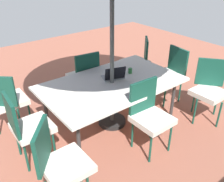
# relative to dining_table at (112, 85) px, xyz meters

# --- Properties ---
(ground_plane) EXTENTS (10.00, 10.00, 0.02)m
(ground_plane) POSITION_rel_dining_table_xyz_m (0.00, 0.00, -0.70)
(ground_plane) COLOR #935442
(dining_table) EXTENTS (2.07, 1.24, 0.73)m
(dining_table) POSITION_rel_dining_table_xyz_m (0.00, 0.00, 0.00)
(dining_table) COLOR silver
(dining_table) RESTS_ON ground_plane
(chair_north) EXTENTS (0.46, 0.47, 0.98)m
(chair_north) POSITION_rel_dining_table_xyz_m (-0.05, 0.75, -0.14)
(chair_north) COLOR silver
(chair_north) RESTS_ON ground_plane
(chair_east) EXTENTS (0.47, 0.46, 0.98)m
(chair_east) POSITION_rel_dining_table_xyz_m (1.32, -0.01, -0.14)
(chair_east) COLOR silver
(chair_east) RESTS_ON ground_plane
(chair_south) EXTENTS (0.47, 0.48, 0.98)m
(chair_south) POSITION_rel_dining_table_xyz_m (-0.02, -0.82, -0.14)
(chair_south) COLOR silver
(chair_south) RESTS_ON ground_plane
(chair_northeast) EXTENTS (0.58, 0.58, 0.98)m
(chair_northeast) POSITION_rel_dining_table_xyz_m (1.29, 0.79, -0.14)
(chair_northeast) COLOR silver
(chair_northeast) RESTS_ON ground_plane
(chair_southwest) EXTENTS (0.59, 0.59, 0.98)m
(chair_southwest) POSITION_rel_dining_table_xyz_m (-1.27, -0.77, -0.14)
(chair_southwest) COLOR silver
(chair_southwest) RESTS_ON ground_plane
(chair_northwest) EXTENTS (0.58, 0.58, 0.98)m
(chair_northwest) POSITION_rel_dining_table_xyz_m (-1.31, 0.81, -0.14)
(chair_northwest) COLOR silver
(chair_northwest) RESTS_ON ground_plane
(chair_west) EXTENTS (0.49, 0.48, 0.98)m
(chair_west) POSITION_rel_dining_table_xyz_m (-1.29, 0.04, -0.14)
(chair_west) COLOR silver
(chair_west) RESTS_ON ground_plane
(chair_southeast) EXTENTS (0.58, 0.59, 0.98)m
(chair_southeast) POSITION_rel_dining_table_xyz_m (1.31, -0.80, -0.14)
(chair_southeast) COLOR silver
(chair_southeast) RESTS_ON ground_plane
(laptop) EXTENTS (0.38, 0.33, 0.21)m
(laptop) POSITION_rel_dining_table_xyz_m (-0.10, -0.08, 0.09)
(laptop) COLOR gray
(laptop) RESTS_ON dining_table
(cup) EXTENTS (0.06, 0.06, 0.08)m
(cup) POSITION_rel_dining_table_xyz_m (-0.43, -0.08, 0.08)
(cup) COLOR #286B33
(cup) RESTS_ON dining_table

